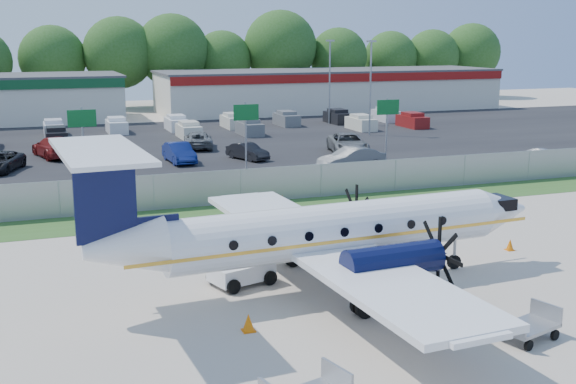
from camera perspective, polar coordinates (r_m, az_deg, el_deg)
name	(u,v)px	position (r m, az deg, el deg)	size (l,w,h in m)	color
ground	(339,278)	(29.11, 4.04, -6.79)	(170.00, 170.00, 0.00)	#BFB2A2
grass_verge	(251,211)	(39.93, -2.93, -1.50)	(170.00, 4.00, 0.02)	#2D561E
access_road	(219,187)	(46.51, -5.45, 0.43)	(170.00, 8.00, 0.02)	black
parking_lot	(161,142)	(66.76, -9.99, 3.89)	(170.00, 32.00, 0.02)	black
perimeter_fence	(241,186)	(41.58, -3.75, 0.45)	(120.00, 0.06, 1.99)	gray
building_east	(330,90)	(94.98, 3.31, 8.07)	(44.40, 12.40, 5.24)	silver
sign_left	(82,129)	(48.50, -15.94, 4.81)	(1.80, 0.26, 5.00)	gray
sign_mid	(246,122)	(50.44, -3.34, 5.53)	(1.80, 0.26, 5.00)	gray
sign_right	(387,116)	(54.58, 7.86, 5.94)	(1.80, 0.26, 5.00)	gray
light_pole_ne	(370,81)	(70.56, 6.54, 8.70)	(0.90, 0.35, 9.09)	gray
light_pole_se	(330,76)	(79.63, 3.31, 9.15)	(0.90, 0.35, 9.09)	gray
tree_line	(116,108)	(100.21, -13.41, 6.46)	(112.00, 6.00, 14.00)	#234E17
aircraft	(326,231)	(27.29, 3.03, -3.06)	(19.08, 18.82, 5.90)	white
pushback_tug	(244,269)	(28.28, -3.52, -6.06)	(2.65, 2.26, 1.27)	white
baggage_cart_far	(528,326)	(24.49, 18.44, -9.98)	(2.19, 1.66, 1.02)	gray
cone_nose	(510,245)	(34.12, 17.13, -4.01)	(0.37, 0.37, 0.53)	orange
cone_port_wing	(248,323)	(24.00, -3.15, -10.28)	(0.43, 0.43, 0.61)	orange
cone_starboard_wing	(282,199)	(41.74, -0.46, -0.58)	(0.33, 0.33, 0.47)	orange
road_car_mid	(351,171)	(52.11, 4.98, 1.70)	(1.76, 5.05, 1.66)	#595B5E
road_car_east	(547,168)	(56.19, 19.77, 1.79)	(1.46, 4.19, 1.38)	#595B5E
parked_car_a	(0,172)	(55.39, -21.81, 1.49)	(2.35, 5.10, 1.42)	black
parked_car_b	(99,165)	(55.85, -14.67, 2.06)	(1.45, 4.15, 1.37)	black
parked_car_c	(179,163)	(55.79, -8.57, 2.31)	(1.62, 4.65, 1.53)	navy
parked_car_d	(248,160)	(56.60, -3.21, 2.57)	(1.38, 3.95, 1.30)	black
parked_car_e	(348,154)	(59.69, 4.74, 3.05)	(2.78, 6.03, 1.68)	#595B5E
parked_car_f	(55,157)	(60.48, -17.94, 2.61)	(2.35, 5.77, 1.68)	maroon
parked_car_g	(198,148)	(62.73, -7.12, 3.44)	(2.40, 5.21, 1.45)	#595B5E
far_parking_rows	(152,135)	(71.65, -10.69, 4.41)	(56.00, 10.00, 1.60)	gray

